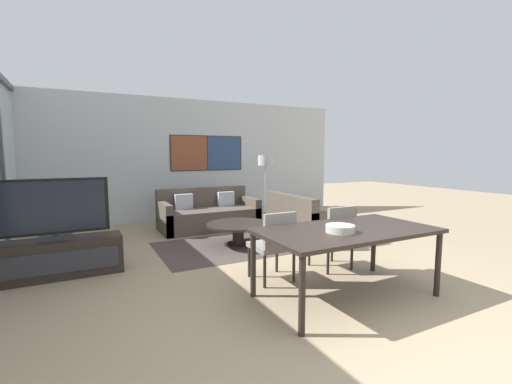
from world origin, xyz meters
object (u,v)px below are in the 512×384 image
sofa_main (208,215)px  dining_chair_centre (334,233)px  tv_console (57,258)px  television (54,209)px  floor_lamp (266,166)px  dining_chair_left (274,242)px  sofa_side (304,224)px  dining_table (347,234)px  coffee_table (238,229)px  fruit_bowl (340,228)px

sofa_main → dining_chair_centre: dining_chair_centre is taller
tv_console → sofa_main: (2.62, 1.83, 0.03)m
television → floor_lamp: bearing=24.0°
sofa_main → dining_chair_left: bearing=-95.1°
television → dining_chair_left: 2.74m
dining_chair_left → floor_lamp: size_ratio=0.57×
sofa_side → dining_table: bearing=154.5°
dining_table → sofa_side: bearing=64.5°
tv_console → dining_chair_centre: dining_chair_centre is taller
dining_chair_left → dining_chair_centre: size_ratio=1.00×
dining_chair_centre → dining_chair_left: bearing=-179.0°
dining_chair_centre → sofa_side: bearing=67.9°
sofa_side → dining_chair_centre: dining_chair_centre is taller
sofa_main → floor_lamp: size_ratio=1.30×
dining_chair_centre → dining_table: bearing=-122.2°
coffee_table → dining_table: 2.45m
dining_table → fruit_bowl: fruit_bowl is taller
tv_console → dining_chair_left: (2.33, -1.39, 0.25)m
sofa_side → dining_chair_centre: size_ratio=1.71×
fruit_bowl → sofa_main: bearing=90.0°
sofa_main → floor_lamp: 1.67m
television → coffee_table: bearing=6.4°
dining_table → dining_chair_left: bearing=122.8°
fruit_bowl → dining_chair_centre: bearing=52.4°
sofa_main → sofa_side: (1.28, -1.64, -0.00)m
dining_chair_centre → fruit_bowl: size_ratio=2.92×
sofa_main → dining_table: sofa_main is taller
dining_chair_left → floor_lamp: floor_lamp is taller
dining_table → dining_chair_centre: (0.47, 0.74, -0.19)m
dining_table → dining_chair_left: dining_chair_left is taller
sofa_main → coffee_table: sofa_main is taller
television → fruit_bowl: bearing=-40.2°
sofa_main → coffee_table: size_ratio=1.86×
sofa_side → dining_chair_centre: (-0.64, -1.57, 0.22)m
dining_table → fruit_bowl: bearing=-150.8°
tv_console → dining_table: bearing=-37.1°
sofa_side → fruit_bowl: fruit_bowl is taller
fruit_bowl → tv_console: bearing=139.8°
coffee_table → television: bearing=-173.6°
floor_lamp → tv_console: bearing=-156.0°
television → dining_chair_left: television is taller
tv_console → television: 0.62m
dining_chair_left → dining_chair_centre: bearing=1.0°
sofa_main → sofa_side: bearing=-52.0°
dining_table → floor_lamp: bearing=73.4°
dining_table → dining_chair_left: (-0.47, 0.72, -0.19)m
sofa_main → dining_chair_centre: size_ratio=2.28×
tv_console → dining_chair_left: dining_chair_left is taller
sofa_side → coffee_table: sofa_side is taller
television → dining_table: bearing=-37.1°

